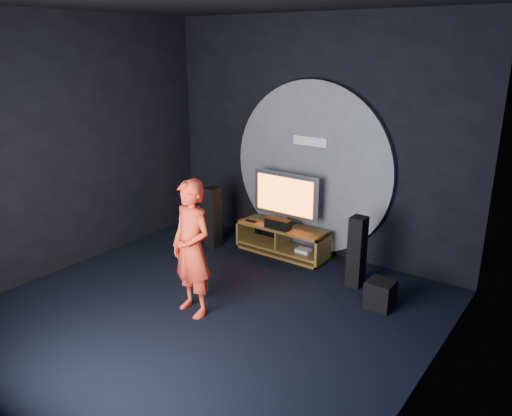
{
  "coord_description": "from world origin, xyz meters",
  "views": [
    {
      "loc": [
        3.59,
        -3.92,
        3.08
      ],
      "look_at": [
        -0.01,
        1.05,
        1.05
      ],
      "focal_mm": 35.0,
      "sensor_mm": 36.0,
      "label": 1
    }
  ],
  "objects_px": {
    "media_console": "(283,242)",
    "tower_speaker_right": "(357,252)",
    "tower_speaker_left": "(213,217)",
    "player": "(192,249)",
    "subwoofer": "(380,294)",
    "tv": "(285,197)"
  },
  "relations": [
    {
      "from": "media_console",
      "to": "tower_speaker_right",
      "type": "xyz_separation_m",
      "value": [
        1.36,
        -0.33,
        0.29
      ]
    },
    {
      "from": "tower_speaker_right",
      "to": "media_console",
      "type": "bearing_deg",
      "value": 166.57
    },
    {
      "from": "media_console",
      "to": "tower_speaker_left",
      "type": "relative_size",
      "value": 1.5
    },
    {
      "from": "tower_speaker_left",
      "to": "player",
      "type": "relative_size",
      "value": 0.59
    },
    {
      "from": "media_console",
      "to": "tower_speaker_right",
      "type": "distance_m",
      "value": 1.43
    },
    {
      "from": "media_console",
      "to": "player",
      "type": "distance_m",
      "value": 2.19
    },
    {
      "from": "tower_speaker_left",
      "to": "tower_speaker_right",
      "type": "distance_m",
      "value": 2.42
    },
    {
      "from": "tower_speaker_left",
      "to": "subwoofer",
      "type": "xyz_separation_m",
      "value": [
        2.91,
        -0.29,
        -0.31
      ]
    },
    {
      "from": "tower_speaker_right",
      "to": "tower_speaker_left",
      "type": "bearing_deg",
      "value": -178.44
    },
    {
      "from": "subwoofer",
      "to": "player",
      "type": "relative_size",
      "value": 0.21
    },
    {
      "from": "tower_speaker_left",
      "to": "subwoofer",
      "type": "distance_m",
      "value": 2.94
    },
    {
      "from": "subwoofer",
      "to": "player",
      "type": "distance_m",
      "value": 2.35
    },
    {
      "from": "media_console",
      "to": "tower_speaker_left",
      "type": "distance_m",
      "value": 1.16
    },
    {
      "from": "tower_speaker_right",
      "to": "subwoofer",
      "type": "height_order",
      "value": "tower_speaker_right"
    },
    {
      "from": "tv",
      "to": "player",
      "type": "distance_m",
      "value": 2.16
    },
    {
      "from": "media_console",
      "to": "subwoofer",
      "type": "xyz_separation_m",
      "value": [
        1.86,
        -0.68,
        -0.02
      ]
    },
    {
      "from": "tv",
      "to": "tower_speaker_left",
      "type": "distance_m",
      "value": 1.22
    },
    {
      "from": "tv",
      "to": "player",
      "type": "bearing_deg",
      "value": -87.32
    },
    {
      "from": "tv",
      "to": "tower_speaker_right",
      "type": "xyz_separation_m",
      "value": [
        1.37,
        -0.39,
        -0.41
      ]
    },
    {
      "from": "tower_speaker_left",
      "to": "subwoofer",
      "type": "height_order",
      "value": "tower_speaker_left"
    },
    {
      "from": "tv",
      "to": "subwoofer",
      "type": "bearing_deg",
      "value": -21.77
    },
    {
      "from": "media_console",
      "to": "player",
      "type": "bearing_deg",
      "value": -87.42
    }
  ]
}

